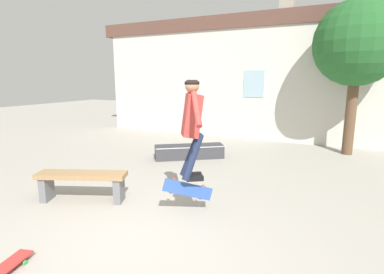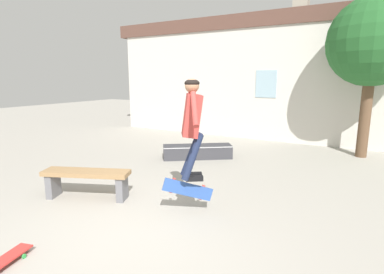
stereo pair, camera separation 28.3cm
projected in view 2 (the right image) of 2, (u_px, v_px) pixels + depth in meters
The scene contains 7 objects.
ground_plane at pixel (135, 233), 4.12m from camera, with size 40.00×40.00×0.00m, color #A39E93.
building_backdrop at pixel (277, 75), 9.95m from camera, with size 13.14×0.52×5.04m.
tree_right at pixel (373, 42), 7.59m from camera, with size 2.27×2.27×4.16m.
park_bench at pixel (87, 179), 5.27m from camera, with size 1.55×0.93×0.51m.
skate_ledge at pixel (197, 152), 7.98m from camera, with size 1.76×1.47×0.35m.
skater at pixel (192, 120), 4.42m from camera, with size 0.79×1.10×1.52m.
skateboard_flipping at pixel (188, 190), 4.62m from camera, with size 0.61×0.56×0.43m.
Camera 2 is at (2.54, -2.91, 2.10)m, focal length 28.00 mm.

